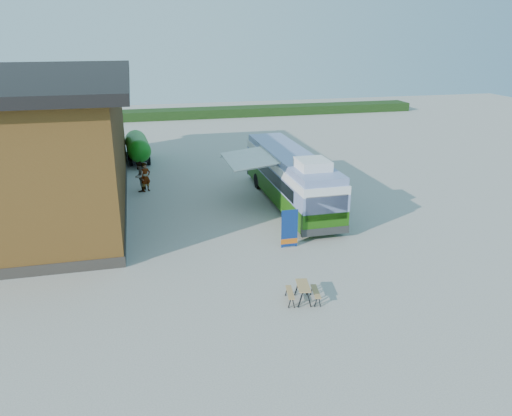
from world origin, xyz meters
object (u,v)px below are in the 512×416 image
object	(u,v)px
bus	(290,176)
person_b	(140,177)
person_a	(146,177)
slurry_tanker	(138,146)
picnic_table	(303,289)
banner	(289,232)

from	to	relation	value
bus	person_b	world-z (taller)	bus
person_a	slurry_tanker	bearing A→B (deg)	59.66
picnic_table	person_b	distance (m)	16.50
bus	picnic_table	bearing A→B (deg)	-105.34
bus	person_a	size ratio (longest dim) A/B	6.25
banner	person_b	bearing A→B (deg)	121.69
person_b	bus	bearing A→B (deg)	83.84
bus	banner	world-z (taller)	bus
banner	person_a	size ratio (longest dim) A/B	1.01
bus	banner	bearing A→B (deg)	-108.10
bus	banner	xyz separation A→B (m)	(-1.89, -6.03, -0.93)
picnic_table	slurry_tanker	world-z (taller)	slurry_tanker
banner	person_b	xyz separation A→B (m)	(-6.69, 10.55, 0.19)
person_a	person_b	xyz separation A→B (m)	(-0.37, 0.13, 0.03)
bus	slurry_tanker	world-z (taller)	bus
bus	person_a	bearing A→B (deg)	151.18
bus	person_b	size ratio (longest dim) A/B	6.06
person_a	person_b	bearing A→B (deg)	127.98
person_a	slurry_tanker	xyz separation A→B (m)	(-0.36, 7.76, 0.30)
picnic_table	bus	bearing A→B (deg)	84.87
picnic_table	person_b	size ratio (longest dim) A/B	0.71
banner	person_a	world-z (taller)	banner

